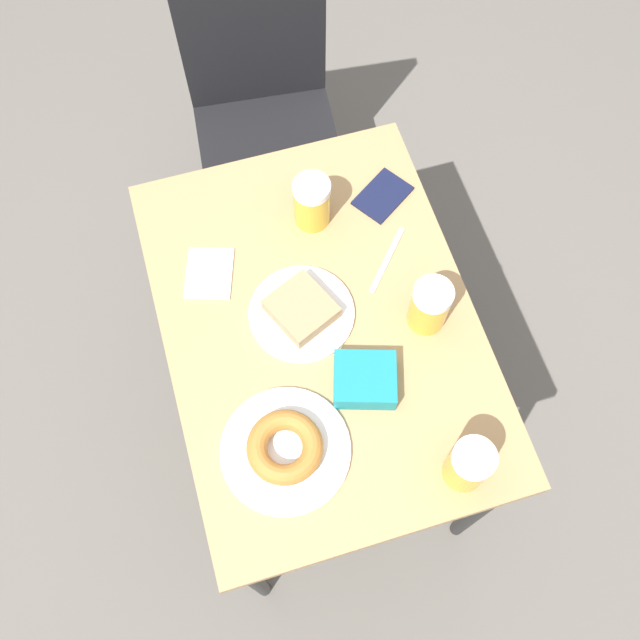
# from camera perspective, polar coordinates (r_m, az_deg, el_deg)

# --- Properties ---
(ground_plane) EXTENTS (8.00, 8.00, 0.00)m
(ground_plane) POSITION_cam_1_polar(r_m,az_deg,el_deg) (2.22, 0.00, -8.16)
(ground_plane) COLOR #666059
(table) EXTENTS (0.65, 0.92, 0.75)m
(table) POSITION_cam_1_polar(r_m,az_deg,el_deg) (1.58, 0.00, -1.48)
(table) COLOR tan
(table) RESTS_ON ground_plane
(chair) EXTENTS (0.44, 0.44, 0.91)m
(chair) POSITION_cam_1_polar(r_m,az_deg,el_deg) (2.13, -4.72, 17.43)
(chair) COLOR black
(chair) RESTS_ON ground_plane
(plate_with_cake) EXTENTS (0.23, 0.23, 0.05)m
(plate_with_cake) POSITION_cam_1_polar(r_m,az_deg,el_deg) (1.50, -1.49, 0.73)
(plate_with_cake) COLOR white
(plate_with_cake) RESTS_ON table
(plate_with_donut) EXTENTS (0.26, 0.26, 0.05)m
(plate_with_donut) POSITION_cam_1_polar(r_m,az_deg,el_deg) (1.40, -2.81, -10.22)
(plate_with_donut) COLOR white
(plate_with_donut) RESTS_ON table
(beer_mug_left) EXTENTS (0.08, 0.08, 0.13)m
(beer_mug_left) POSITION_cam_1_polar(r_m,az_deg,el_deg) (1.47, 8.77, 1.13)
(beer_mug_left) COLOR gold
(beer_mug_left) RESTS_ON table
(beer_mug_center) EXTENTS (0.08, 0.08, 0.13)m
(beer_mug_center) POSITION_cam_1_polar(r_m,az_deg,el_deg) (1.38, 11.81, -11.26)
(beer_mug_center) COLOR gold
(beer_mug_center) RESTS_ON table
(beer_mug_right) EXTENTS (0.08, 0.08, 0.13)m
(beer_mug_right) POSITION_cam_1_polar(r_m,az_deg,el_deg) (1.58, -0.65, 9.41)
(beer_mug_right) COLOR gold
(beer_mug_right) RESTS_ON table
(napkin_folded) EXTENTS (0.13, 0.15, 0.00)m
(napkin_folded) POSITION_cam_1_polar(r_m,az_deg,el_deg) (1.58, -8.85, 3.72)
(napkin_folded) COLOR white
(napkin_folded) RESTS_ON table
(fork) EXTENTS (0.13, 0.14, 0.00)m
(fork) POSITION_cam_1_polar(r_m,az_deg,el_deg) (1.58, 5.39, 4.83)
(fork) COLOR silver
(fork) RESTS_ON table
(passport_near_edge) EXTENTS (0.15, 0.14, 0.01)m
(passport_near_edge) POSITION_cam_1_polar(r_m,az_deg,el_deg) (1.66, 5.03, 9.88)
(passport_near_edge) COLOR #141938
(passport_near_edge) RESTS_ON table
(blue_pouch) EXTENTS (0.15, 0.14, 0.05)m
(blue_pouch) POSITION_cam_1_polar(r_m,az_deg,el_deg) (1.44, 3.60, -4.79)
(blue_pouch) COLOR teal
(blue_pouch) RESTS_ON table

